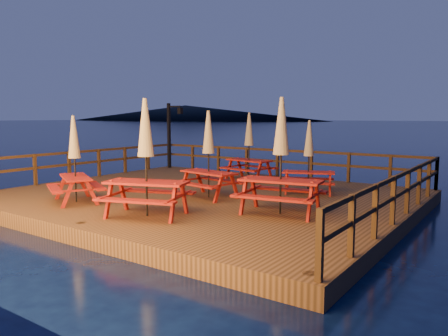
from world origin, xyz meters
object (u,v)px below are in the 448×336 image
at_px(picnic_table_0, 146,156).
at_px(picnic_table_2, 309,156).
at_px(picnic_table_1, 75,158).
at_px(lamp_post, 171,129).

height_order(picnic_table_0, picnic_table_2, picnic_table_0).
relative_size(picnic_table_0, picnic_table_1, 1.17).
height_order(picnic_table_0, picnic_table_1, picnic_table_0).
relative_size(lamp_post, picnic_table_0, 1.06).
distance_m(lamp_post, picnic_table_0, 9.93).
bearing_deg(lamp_post, picnic_table_2, -18.13).
distance_m(picnic_table_0, picnic_table_1, 2.90).
height_order(lamp_post, picnic_table_1, lamp_post).
bearing_deg(picnic_table_0, picnic_table_2, 49.99).
bearing_deg(picnic_table_2, picnic_table_1, -155.75).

